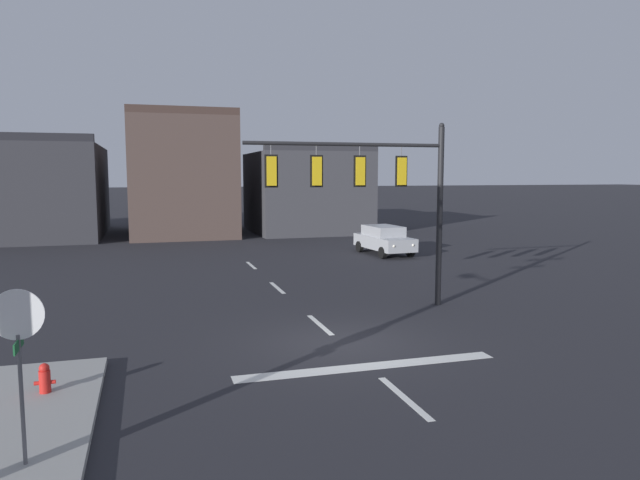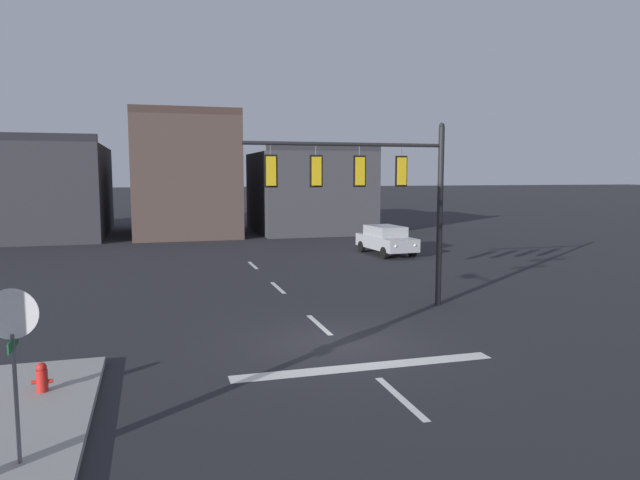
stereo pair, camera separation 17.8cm
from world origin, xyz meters
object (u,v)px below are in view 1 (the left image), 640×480
signal_mast_near_side (374,183)px  fire_hydrant (45,384)px  stop_sign (18,335)px  car_lot_nearside (384,239)px

signal_mast_near_side → fire_hydrant: 11.45m
signal_mast_near_side → stop_sign: size_ratio=2.41×
signal_mast_near_side → car_lot_nearside: bearing=65.7°
fire_hydrant → stop_sign: bearing=-86.5°
signal_mast_near_side → fire_hydrant: size_ratio=9.10×
fire_hydrant → signal_mast_near_side: bearing=30.9°
stop_sign → car_lot_nearside: stop_sign is taller
stop_sign → car_lot_nearside: bearing=55.1°
car_lot_nearside → fire_hydrant: 23.23m
signal_mast_near_side → fire_hydrant: bearing=-149.1°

